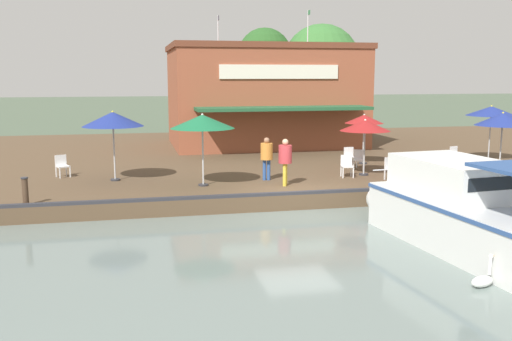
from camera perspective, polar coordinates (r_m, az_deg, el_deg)
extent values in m
plane|color=#4C5B47|center=(19.03, 4.19, -4.22)|extent=(220.00, 220.00, 0.00)
cube|color=brown|center=(29.50, -1.92, 1.29)|extent=(22.00, 56.00, 0.60)
cube|color=#2D2D33|center=(18.99, 4.13, -2.24)|extent=(0.20, 50.40, 0.10)
cube|color=brown|center=(32.45, 0.76, 7.25)|extent=(7.04, 10.23, 5.27)
cube|color=brown|center=(32.46, 0.77, 12.17)|extent=(7.18, 10.44, 0.30)
cube|color=#235633|center=(28.19, 2.82, 6.22)|extent=(1.80, 8.70, 0.16)
cube|color=silver|center=(28.98, 2.40, 9.84)|extent=(0.08, 6.14, 0.70)
cylinder|color=silver|center=(33.20, 5.20, 13.76)|extent=(0.06, 0.06, 2.26)
cube|color=#337547|center=(33.12, 5.32, 15.47)|extent=(0.36, 0.03, 0.24)
cylinder|color=silver|center=(32.02, -3.82, 13.57)|extent=(0.06, 0.06, 1.85)
cube|color=#4C4C56|center=(31.91, -3.78, 14.99)|extent=(0.36, 0.03, 0.24)
cylinder|color=#B7B7B7|center=(21.90, -14.01, 2.10)|extent=(0.06, 0.06, 2.39)
cylinder|color=#2D2D33|center=(22.07, -13.89, -0.90)|extent=(0.36, 0.36, 0.06)
cone|color=navy|center=(21.79, -14.13, 5.01)|extent=(2.26, 2.26, 0.54)
cone|color=yellow|center=(21.78, -14.13, 5.06)|extent=(1.40, 1.40, 0.43)
sphere|color=yellow|center=(21.77, -14.15, 5.71)|extent=(0.08, 0.08, 0.08)
cylinder|color=#B7B7B7|center=(22.83, 10.78, 2.06)|extent=(0.06, 0.06, 2.03)
cylinder|color=#2D2D33|center=(22.98, 10.71, -0.38)|extent=(0.36, 0.36, 0.06)
cone|color=maroon|center=(22.73, 10.86, 4.44)|extent=(1.97, 1.97, 0.42)
cone|color=white|center=(22.73, 10.86, 4.49)|extent=(1.22, 1.22, 0.34)
sphere|color=white|center=(22.71, 10.87, 4.97)|extent=(0.08, 0.08, 0.08)
cylinder|color=#B7B7B7|center=(28.38, 22.33, 3.28)|extent=(0.06, 0.06, 2.36)
cylinder|color=#2D2D33|center=(28.52, 22.19, 0.98)|extent=(0.36, 0.36, 0.06)
cone|color=navy|center=(28.30, 22.48, 5.52)|extent=(2.26, 2.26, 0.43)
cone|color=yellow|center=(28.30, 22.48, 5.57)|extent=(1.40, 1.40, 0.35)
sphere|color=yellow|center=(28.29, 22.50, 5.96)|extent=(0.08, 0.08, 0.08)
cylinder|color=#B7B7B7|center=(25.13, 23.29, 2.36)|extent=(0.06, 0.06, 2.24)
cylinder|color=#2D2D33|center=(25.28, 23.13, -0.09)|extent=(0.36, 0.36, 0.06)
cone|color=navy|center=(25.04, 23.45, 4.73)|extent=(2.16, 2.16, 0.51)
cone|color=yellow|center=(25.04, 23.45, 4.77)|extent=(1.34, 1.34, 0.41)
sphere|color=yellow|center=(25.02, 23.48, 5.31)|extent=(0.08, 0.08, 0.08)
cylinder|color=#B7B7B7|center=(20.32, -5.33, 1.77)|extent=(0.06, 0.06, 2.37)
cylinder|color=#2D2D33|center=(20.51, -5.29, -1.44)|extent=(0.36, 0.36, 0.06)
cone|color=#19663D|center=(20.20, -5.38, 4.90)|extent=(2.28, 2.28, 0.49)
cone|color=silver|center=(20.20, -5.38, 4.96)|extent=(1.41, 1.41, 0.39)
sphere|color=silver|center=(20.18, -5.39, 5.59)|extent=(0.08, 0.08, 0.08)
cylinder|color=#B7B7B7|center=(25.78, 10.70, 2.92)|extent=(0.06, 0.06, 2.06)
cylinder|color=#2D2D33|center=(25.91, 10.63, 0.73)|extent=(0.36, 0.36, 0.06)
cone|color=maroon|center=(25.69, 10.76, 5.08)|extent=(1.70, 1.70, 0.38)
cone|color=white|center=(25.69, 10.76, 5.12)|extent=(1.05, 1.05, 0.30)
sphere|color=white|center=(25.67, 10.77, 5.50)|extent=(0.08, 0.08, 0.08)
cube|color=white|center=(22.21, 9.71, -0.21)|extent=(0.05, 0.05, 0.42)
cube|color=white|center=(22.12, 8.69, -0.22)|extent=(0.05, 0.05, 0.42)
cube|color=white|center=(22.59, 9.49, -0.04)|extent=(0.05, 0.05, 0.42)
cube|color=white|center=(22.51, 8.49, -0.05)|extent=(0.05, 0.05, 0.42)
cube|color=white|center=(22.32, 9.11, 0.41)|extent=(0.51, 0.51, 0.05)
cube|color=white|center=(22.48, 9.02, 1.05)|extent=(0.11, 0.44, 0.40)
cube|color=white|center=(26.30, 20.04, 0.84)|extent=(0.05, 0.05, 0.42)
cube|color=white|center=(26.00, 19.47, 0.78)|extent=(0.05, 0.05, 0.42)
cube|color=white|center=(26.56, 19.38, 0.96)|extent=(0.05, 0.05, 0.42)
cube|color=white|center=(26.26, 18.81, 0.90)|extent=(0.05, 0.05, 0.42)
cube|color=white|center=(26.25, 19.45, 1.33)|extent=(0.55, 0.55, 0.05)
cube|color=white|center=(26.35, 19.15, 1.87)|extent=(0.17, 0.43, 0.40)
cube|color=white|center=(22.12, 14.22, -0.41)|extent=(0.05, 0.05, 0.42)
cube|color=white|center=(21.83, 13.51, -0.51)|extent=(0.05, 0.05, 0.42)
cube|color=white|center=(22.39, 13.46, -0.26)|extent=(0.05, 0.05, 0.42)
cube|color=white|center=(22.10, 12.75, -0.36)|extent=(0.05, 0.05, 0.42)
cube|color=white|center=(22.08, 13.51, 0.16)|extent=(0.57, 0.57, 0.05)
cube|color=white|center=(22.18, 13.15, 0.80)|extent=(0.19, 0.43, 0.40)
cube|color=white|center=(23.83, 10.66, 0.42)|extent=(0.05, 0.05, 0.42)
cube|color=white|center=(23.86, 9.70, 0.45)|extent=(0.05, 0.05, 0.42)
cube|color=white|center=(24.22, 10.72, 0.56)|extent=(0.05, 0.05, 0.42)
cube|color=white|center=(24.25, 9.78, 0.60)|extent=(0.05, 0.05, 0.42)
cube|color=white|center=(24.01, 10.23, 1.01)|extent=(0.59, 0.59, 0.05)
cube|color=white|center=(24.17, 10.28, 1.60)|extent=(0.23, 0.41, 0.40)
cube|color=white|center=(23.20, -18.09, -0.14)|extent=(0.05, 0.05, 0.42)
cube|color=white|center=(23.06, -19.02, -0.24)|extent=(0.05, 0.05, 0.42)
cube|color=white|center=(23.57, -18.44, -0.01)|extent=(0.05, 0.05, 0.42)
cube|color=white|center=(23.44, -19.35, -0.11)|extent=(0.05, 0.05, 0.42)
cube|color=white|center=(23.28, -18.76, 0.39)|extent=(0.59, 0.59, 0.05)
cube|color=white|center=(23.44, -18.95, 0.99)|extent=(0.23, 0.41, 0.40)
cube|color=white|center=(24.74, 10.03, 0.76)|extent=(0.04, 0.04, 0.42)
cube|color=white|center=(24.57, 9.19, 0.73)|extent=(0.04, 0.04, 0.42)
cube|color=white|center=(25.09, 9.63, 0.90)|extent=(0.04, 0.04, 0.42)
cube|color=white|center=(24.93, 8.80, 0.86)|extent=(0.04, 0.04, 0.42)
cube|color=white|center=(24.80, 9.43, 1.30)|extent=(0.46, 0.46, 0.05)
cube|color=white|center=(24.95, 9.25, 1.87)|extent=(0.06, 0.44, 0.40)
cylinder|color=#2D5193|center=(21.46, 0.85, 0.07)|extent=(0.13, 0.13, 0.78)
cylinder|color=#2D5193|center=(21.46, 1.28, 0.07)|extent=(0.13, 0.13, 0.78)
cylinder|color=orange|center=(21.35, 1.07, 1.92)|extent=(0.46, 0.46, 0.62)
sphere|color=#9E7051|center=(21.30, 1.07, 3.03)|extent=(0.21, 0.21, 0.21)
cylinder|color=gold|center=(20.47, 2.97, -0.35)|extent=(0.13, 0.13, 0.82)
cylinder|color=gold|center=(20.30, 2.88, -0.43)|extent=(0.13, 0.13, 0.82)
cylinder|color=#B23338|center=(20.27, 2.94, 1.65)|extent=(0.48, 0.48, 0.65)
sphere|color=tan|center=(20.22, 2.95, 2.87)|extent=(0.22, 0.22, 0.22)
cube|color=silver|center=(15.49, 21.74, -5.36)|extent=(7.07, 3.27, 1.27)
ellipsoid|color=silver|center=(18.16, 14.85, -2.87)|extent=(2.65, 2.71, 1.27)
cube|color=#2D4C84|center=(15.36, 21.87, -3.35)|extent=(7.16, 3.32, 0.10)
cube|color=white|center=(16.18, 19.26, -0.58)|extent=(3.56, 2.41, 0.95)
cube|color=black|center=(14.89, 23.15, -1.18)|extent=(0.24, 1.83, 0.33)
cylinder|color=silver|center=(18.22, 14.49, 0.18)|extent=(0.24, 2.09, 0.04)
cylinder|color=#473323|center=(18.67, -22.07, -1.99)|extent=(0.18, 0.18, 0.82)
cylinder|color=#2D2D33|center=(18.59, -22.16, -0.69)|extent=(0.22, 0.22, 0.04)
ellipsoid|color=white|center=(13.16, 21.66, -10.28)|extent=(0.41, 0.61, 0.24)
cylinder|color=white|center=(13.22, 22.35, -8.78)|extent=(0.07, 0.07, 0.40)
sphere|color=white|center=(13.17, 22.45, -7.94)|extent=(0.10, 0.10, 0.10)
cone|color=orange|center=(13.22, 22.65, -7.89)|extent=(0.06, 0.07, 0.04)
cylinder|color=brown|center=(37.62, 6.46, 5.64)|extent=(0.29, 0.29, 2.84)
sphere|color=#387033|center=(37.55, 6.55, 10.63)|extent=(4.95, 4.95, 4.95)
sphere|color=#387033|center=(36.37, 5.93, 9.90)|extent=(3.47, 3.47, 3.47)
cylinder|color=brown|center=(37.20, 0.86, 6.47)|extent=(0.43, 0.43, 3.89)
sphere|color=#285623|center=(37.18, 0.87, 11.46)|extent=(3.45, 3.45, 3.45)
sphere|color=#285623|center=(36.38, 0.32, 10.96)|extent=(2.42, 2.42, 2.42)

